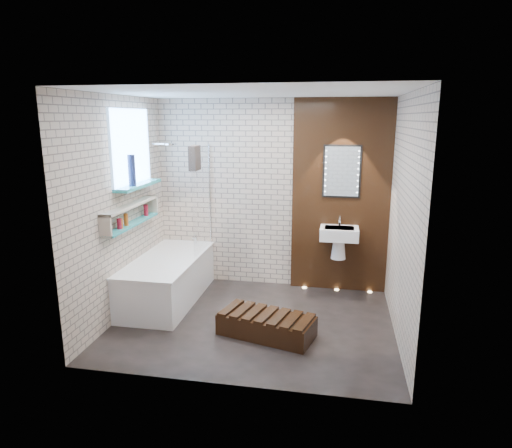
% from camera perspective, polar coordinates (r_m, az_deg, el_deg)
% --- Properties ---
extents(ground, '(3.20, 3.20, 0.00)m').
position_cam_1_polar(ground, '(5.43, -0.29, -12.25)').
color(ground, black).
rests_on(ground, ground).
extents(room_shell, '(3.24, 3.20, 2.60)m').
position_cam_1_polar(room_shell, '(5.01, -0.31, 1.28)').
color(room_shell, '#C0A998').
rests_on(room_shell, ground).
extents(walnut_panel, '(1.30, 0.06, 2.60)m').
position_cam_1_polar(walnut_panel, '(6.17, 10.64, 3.34)').
color(walnut_panel, black).
rests_on(walnut_panel, ground).
extents(clerestory_window, '(0.18, 1.00, 0.94)m').
position_cam_1_polar(clerestory_window, '(5.75, -15.36, 8.42)').
color(clerestory_window, '#7FADE0').
rests_on(clerestory_window, room_shell).
extents(display_niche, '(0.14, 1.30, 0.26)m').
position_cam_1_polar(display_niche, '(5.65, -15.44, 1.14)').
color(display_niche, teal).
rests_on(display_niche, room_shell).
extents(bathtub, '(0.79, 1.74, 0.70)m').
position_cam_1_polar(bathtub, '(6.04, -11.05, -6.81)').
color(bathtub, white).
rests_on(bathtub, ground).
extents(bath_screen, '(0.01, 0.78, 1.40)m').
position_cam_1_polar(bath_screen, '(6.07, -6.83, 3.12)').
color(bath_screen, white).
rests_on(bath_screen, bathtub).
extents(towel, '(0.09, 0.24, 0.31)m').
position_cam_1_polar(towel, '(5.75, -7.76, 8.26)').
color(towel, '#2A2521').
rests_on(towel, bath_screen).
extents(shower_head, '(0.18, 0.18, 0.02)m').
position_cam_1_polar(shower_head, '(6.19, -10.71, 9.89)').
color(shower_head, silver).
rests_on(shower_head, room_shell).
extents(washbasin, '(0.50, 0.36, 0.58)m').
position_cam_1_polar(washbasin, '(6.09, 10.43, -1.71)').
color(washbasin, white).
rests_on(washbasin, walnut_panel).
extents(led_mirror, '(0.50, 0.02, 0.70)m').
position_cam_1_polar(led_mirror, '(6.09, 10.78, 6.53)').
color(led_mirror, black).
rests_on(led_mirror, walnut_panel).
extents(walnut_step, '(1.11, 0.71, 0.23)m').
position_cam_1_polar(walnut_step, '(5.08, 1.32, -12.71)').
color(walnut_step, black).
rests_on(walnut_step, ground).
extents(niche_bottles, '(0.06, 0.79, 0.14)m').
position_cam_1_polar(niche_bottles, '(5.61, -15.64, 0.70)').
color(niche_bottles, maroon).
rests_on(niche_bottles, display_niche).
extents(sill_vases, '(0.09, 0.09, 0.37)m').
position_cam_1_polar(sill_vases, '(5.57, -15.42, 6.56)').
color(sill_vases, '#161D3D').
rests_on(sill_vases, clerestory_window).
extents(floor_uplights, '(0.96, 0.06, 0.01)m').
position_cam_1_polar(floor_uplights, '(6.45, 10.15, -8.16)').
color(floor_uplights, '#FFD899').
rests_on(floor_uplights, ground).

